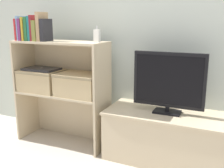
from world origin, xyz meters
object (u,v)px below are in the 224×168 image
object	(u,v)px
tv_stand	(166,137)
book_teal	(33,28)
tv	(169,82)
book_maroon	(35,28)
laptop	(42,69)
book_charcoal	(46,30)
book_olive	(39,31)
book_mustard	(27,29)
book_skyblue	(22,28)
storage_basket_left	(42,79)
storage_basket_right	(80,83)
book_tan	(42,27)
book_crimson	(20,30)
book_plum	(24,30)
book_forest	(30,29)
baby_monitor	(97,36)

from	to	relation	value
tv_stand	book_teal	xyz separation A→B (m)	(-1.26, -0.12, 0.89)
tv	book_maroon	distance (m)	1.30
tv	laptop	xyz separation A→B (m)	(-1.23, -0.07, 0.02)
book_charcoal	book_olive	bearing A→B (deg)	180.00
book_mustard	book_skyblue	bearing A→B (deg)	180.00
storage_basket_left	storage_basket_right	distance (m)	0.43
book_skyblue	book_tan	size ratio (longest dim) A/B	0.87
book_crimson	book_skyblue	distance (m)	0.03
book_plum	book_tan	bearing A→B (deg)	0.00
book_forest	book_charcoal	xyz separation A→B (m)	(0.19, 0.00, -0.01)
book_maroon	tv_stand	bearing A→B (deg)	5.69
tv	book_maroon	world-z (taller)	book_maroon
tv	book_mustard	xyz separation A→B (m)	(-1.33, -0.12, 0.41)
book_olive	storage_basket_right	size ratio (longest dim) A/B	0.46
book_tan	book_charcoal	size ratio (longest dim) A/B	1.30
book_plum	storage_basket_left	bearing A→B (deg)	20.06
tv	storage_basket_right	xyz separation A→B (m)	(-0.80, -0.07, -0.08)
book_crimson	book_teal	xyz separation A→B (m)	(0.16, 0.00, 0.01)
book_teal	book_olive	distance (m)	0.07
book_teal	tv	bearing A→B (deg)	5.48
book_tan	baby_monitor	size ratio (longest dim) A/B	1.84
book_plum	book_mustard	world-z (taller)	book_mustard
laptop	tv_stand	bearing A→B (deg)	3.40
tv_stand	laptop	distance (m)	1.33
tv_stand	book_plum	bearing A→B (deg)	-174.86
book_skyblue	book_plum	bearing A→B (deg)	0.00
book_olive	laptop	xyz separation A→B (m)	(-0.04, 0.05, -0.37)
storage_basket_left	laptop	distance (m)	0.10
book_forest	book_olive	bearing A→B (deg)	0.00
baby_monitor	storage_basket_right	size ratio (longest dim) A/B	0.34
book_tan	book_charcoal	bearing A→B (deg)	0.00
book_crimson	storage_basket_right	distance (m)	0.79
book_charcoal	tv	bearing A→B (deg)	6.24
book_skyblue	storage_basket_left	xyz separation A→B (m)	(0.17, 0.05, -0.49)
book_skyblue	baby_monitor	world-z (taller)	book_skyblue
book_forest	storage_basket_left	xyz separation A→B (m)	(0.07, 0.05, -0.49)
book_skyblue	book_charcoal	distance (m)	0.29
tv	book_tan	distance (m)	1.23
tv	book_tan	size ratio (longest dim) A/B	2.26
tv_stand	book_crimson	bearing A→B (deg)	-175.07
book_crimson	book_mustard	size ratio (longest dim) A/B	0.93
book_charcoal	storage_basket_left	bearing A→B (deg)	157.80
tv	storage_basket_left	world-z (taller)	tv
book_teal	book_tan	size ratio (longest dim) A/B	0.87
book_plum	book_tan	xyz separation A→B (m)	(0.21, 0.00, 0.03)
storage_basket_left	book_mustard	bearing A→B (deg)	-154.43
book_charcoal	book_plum	bearing A→B (deg)	180.00
book_maroon	storage_basket_left	size ratio (longest dim) A/B	0.57
book_skyblue	book_crimson	bearing A→B (deg)	180.00
book_maroon	book_charcoal	distance (m)	0.12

